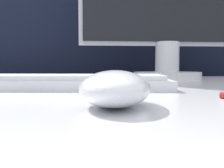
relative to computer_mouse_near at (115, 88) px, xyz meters
The scene contains 3 objects.
partition_panel 0.83m from the computer_mouse_near, 84.76° to the left, with size 5.00×0.03×1.20m.
computer_mouse_near is the anchor object (origin of this frame).
keyboard 0.23m from the computer_mouse_near, 119.56° to the left, with size 0.47×0.17×0.02m.
Camera 1 is at (-0.10, -0.49, 0.77)m, focal length 42.00 mm.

